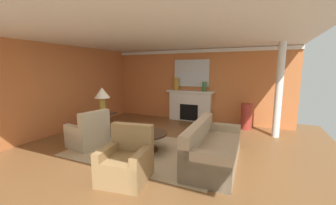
{
  "coord_description": "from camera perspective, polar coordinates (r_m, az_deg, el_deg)",
  "views": [
    {
      "loc": [
        2.44,
        -4.28,
        1.95
      ],
      "look_at": [
        -0.04,
        1.17,
        1.0
      ],
      "focal_mm": 22.31,
      "sensor_mm": 36.0,
      "label": 1
    }
  ],
  "objects": [
    {
      "name": "crown_moulding",
      "position": [
        8.01,
        6.89,
        13.74
      ],
      "size": [
        7.01,
        0.08,
        0.12
      ],
      "primitive_type": "cube",
      "color": "white"
    },
    {
      "name": "mantel_mirror",
      "position": [
        7.99,
        6.42,
        7.97
      ],
      "size": [
        1.36,
        0.04,
        1.01
      ],
      "primitive_type": "cube",
      "color": "silver"
    },
    {
      "name": "wall_window",
      "position": [
        7.34,
        -26.68,
        3.37
      ],
      "size": [
        0.12,
        7.28,
        2.7
      ],
      "primitive_type": "cube",
      "color": "#CC723D",
      "rests_on": "ground_plane"
    },
    {
      "name": "vase_mantel_right",
      "position": [
        7.69,
        9.87,
        4.3
      ],
      "size": [
        0.15,
        0.15,
        0.35
      ],
      "primitive_type": "cylinder",
      "color": "#33703D",
      "rests_on": "fireplace"
    },
    {
      "name": "armchair_near_window",
      "position": [
        5.73,
        -20.86,
        -8.26
      ],
      "size": [
        0.93,
        0.93,
        0.95
      ],
      "color": "#C1B293",
      "rests_on": "ground_plane"
    },
    {
      "name": "book_art_folio",
      "position": [
        4.97,
        -7.23,
        -7.91
      ],
      "size": [
        0.26,
        0.22,
        0.05
      ],
      "primitive_type": "cube",
      "rotation": [
        0.0,
        0.0,
        -0.21
      ],
      "color": "maroon",
      "rests_on": "coffee_table"
    },
    {
      "name": "wall_fireplace",
      "position": [
        8.08,
        6.9,
        4.68
      ],
      "size": [
        7.01,
        0.12,
        2.7
      ],
      "primitive_type": "cube",
      "color": "#CC723D",
      "rests_on": "ground_plane"
    },
    {
      "name": "fireplace",
      "position": [
        8.0,
        6.0,
        -1.12
      ],
      "size": [
        1.8,
        0.35,
        1.16
      ],
      "color": "white",
      "rests_on": "ground_plane"
    },
    {
      "name": "sofa",
      "position": [
        4.56,
        11.97,
        -12.42
      ],
      "size": [
        0.99,
        2.14,
        0.85
      ],
      "color": "tan",
      "rests_on": "ground_plane"
    },
    {
      "name": "side_table",
      "position": [
        6.39,
        -17.19,
        -5.45
      ],
      "size": [
        0.56,
        0.56,
        0.7
      ],
      "color": "#3D2D1E",
      "rests_on": "ground_plane"
    },
    {
      "name": "vase_tall_corner",
      "position": [
        7.34,
        20.63,
        -3.58
      ],
      "size": [
        0.36,
        0.36,
        0.85
      ],
      "primitive_type": "cylinder",
      "color": "#9E3328",
      "rests_on": "ground_plane"
    },
    {
      "name": "armchair_facing_fireplace",
      "position": [
        3.93,
        -11.3,
        -15.87
      ],
      "size": [
        0.92,
        0.92,
        0.95
      ],
      "color": "#9E7A4C",
      "rests_on": "ground_plane"
    },
    {
      "name": "book_red_cover",
      "position": [
        5.03,
        -8.43,
        -8.23
      ],
      "size": [
        0.27,
        0.19,
        0.03
      ],
      "primitive_type": "cube",
      "rotation": [
        0.0,
        0.0,
        0.04
      ],
      "color": "navy",
      "rests_on": "coffee_table"
    },
    {
      "name": "vase_mantel_left",
      "position": [
        8.04,
        2.25,
        5.03
      ],
      "size": [
        0.19,
        0.19,
        0.47
      ],
      "primitive_type": "cylinder",
      "color": "#B7892D",
      "rests_on": "fireplace"
    },
    {
      "name": "area_rug",
      "position": [
        5.23,
        -5.87,
        -12.84
      ],
      "size": [
        3.56,
        2.29,
        0.01
      ],
      "primitive_type": "cube",
      "color": "tan",
      "rests_on": "ground_plane"
    },
    {
      "name": "column_white",
      "position": [
        6.7,
        28.04,
        2.82
      ],
      "size": [
        0.2,
        0.2,
        2.7
      ],
      "primitive_type": "cylinder",
      "color": "white",
      "rests_on": "ground_plane"
    },
    {
      "name": "coffee_table",
      "position": [
        5.12,
        -5.93,
        -9.42
      ],
      "size": [
        1.0,
        1.0,
        0.45
      ],
      "color": "#3D2D1E",
      "rests_on": "ground_plane"
    },
    {
      "name": "ground_plane",
      "position": [
        5.3,
        -4.94,
        -12.61
      ],
      "size": [
        8.69,
        8.69,
        0.0
      ],
      "primitive_type": "plane",
      "color": "brown"
    },
    {
      "name": "table_lamp",
      "position": [
        6.24,
        -17.54,
        1.92
      ],
      "size": [
        0.44,
        0.44,
        0.75
      ],
      "color": "#B28E38",
      "rests_on": "side_table"
    },
    {
      "name": "ceiling_panel",
      "position": [
        5.25,
        -3.67,
        17.55
      ],
      "size": [
        7.01,
        7.28,
        0.06
      ],
      "primitive_type": "cube",
      "color": "white"
    }
  ]
}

